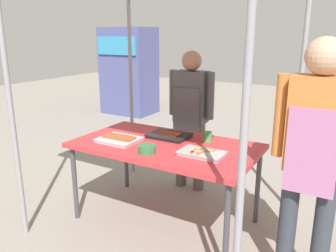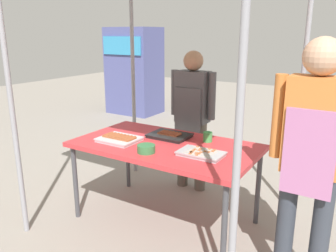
% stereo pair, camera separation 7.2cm
% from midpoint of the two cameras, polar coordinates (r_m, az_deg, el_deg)
% --- Properties ---
extents(ground_plane, '(18.00, 18.00, 0.00)m').
position_cam_midpoint_polar(ground_plane, '(3.31, 0.18, -15.42)').
color(ground_plane, gray).
extents(stall_table, '(1.60, 0.90, 0.75)m').
position_cam_midpoint_polar(stall_table, '(3.01, 0.19, -3.94)').
color(stall_table, '#C63338').
rests_on(stall_table, ground).
extents(tray_grilled_sausages, '(0.37, 0.28, 0.05)m').
position_cam_midpoint_polar(tray_grilled_sausages, '(3.17, 0.91, -1.59)').
color(tray_grilled_sausages, black).
rests_on(tray_grilled_sausages, stall_table).
extents(tray_meat_skewers, '(0.36, 0.22, 0.04)m').
position_cam_midpoint_polar(tray_meat_skewers, '(2.72, 6.32, -4.62)').
color(tray_meat_skewers, '#ADADB2').
rests_on(tray_meat_skewers, stall_table).
extents(tray_pork_links, '(0.35, 0.29, 0.05)m').
position_cam_midpoint_polar(tray_pork_links, '(3.08, -7.53, -2.14)').
color(tray_pork_links, silver).
rests_on(tray_pork_links, stall_table).
extents(condiment_bowl, '(0.15, 0.15, 0.06)m').
position_cam_midpoint_polar(condiment_bowl, '(2.77, -2.94, -3.84)').
color(condiment_bowl, '#33723F').
rests_on(condiment_bowl, stall_table).
extents(drink_cup_near_edge, '(0.08, 0.08, 0.09)m').
position_cam_midpoint_polar(drink_cup_near_edge, '(3.06, 7.36, -1.83)').
color(drink_cup_near_edge, '#3F994C').
rests_on(drink_cup_near_edge, stall_table).
extents(vendor_woman, '(0.52, 0.22, 1.52)m').
position_cam_midpoint_polar(vendor_woman, '(3.64, 4.67, 2.63)').
color(vendor_woman, '#595147').
rests_on(vendor_woman, ground).
extents(customer_nearby, '(0.52, 0.23, 1.68)m').
position_cam_midpoint_polar(customer_nearby, '(2.30, 23.86, -3.53)').
color(customer_nearby, '#333842').
rests_on(customer_nearby, ground).
extents(neighbor_stall_left, '(1.05, 0.79, 1.81)m').
position_cam_midpoint_polar(neighbor_stall_left, '(7.39, -5.40, 9.21)').
color(neighbor_stall_left, '#4C518C').
rests_on(neighbor_stall_left, ground).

